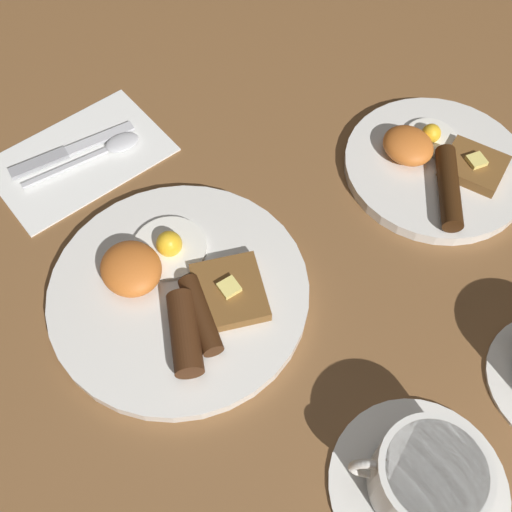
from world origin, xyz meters
The scene contains 7 objects.
ground_plane centered at (0.00, 0.00, 0.00)m, with size 3.00×3.00×0.00m, color brown.
breakfast_plate_near centered at (0.00, 0.00, 0.01)m, with size 0.29×0.29×0.05m.
breakfast_plate_far centered at (0.03, 0.35, 0.01)m, with size 0.23×0.23×0.04m.
teacup_near centered at (0.30, 0.07, 0.03)m, with size 0.17×0.17×0.07m.
napkin centered at (-0.24, 0.00, 0.00)m, with size 0.14×0.22×0.01m, color white.
knife centered at (-0.26, -0.01, 0.01)m, with size 0.03×0.17×0.01m.
spoon centered at (-0.23, 0.04, 0.01)m, with size 0.03×0.16×0.01m.
Camera 1 is at (0.31, -0.11, 0.58)m, focal length 42.00 mm.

